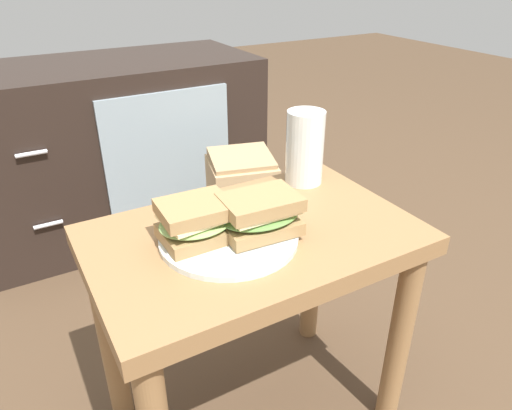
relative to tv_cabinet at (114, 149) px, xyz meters
The scene contains 7 objects.
side_table 0.95m from the tv_cabinet, 89.25° to the right, with size 0.56×0.36×0.46m.
tv_cabinet is the anchor object (origin of this frame).
plate 0.97m from the tv_cabinet, 92.26° to the right, with size 0.23×0.23×0.01m, color silver.
sandwich_front 0.96m from the tv_cabinet, 95.32° to the right, with size 0.12×0.10×0.07m.
sandwich_back 0.99m from the tv_cabinet, 89.30° to the right, with size 0.14×0.10×0.07m.
beer_glass 0.88m from the tv_cabinet, 76.29° to the right, with size 0.08×0.08×0.15m.
paper_bag 0.53m from the tv_cabinet, 61.14° to the right, with size 0.22×0.22×0.38m.
Camera 1 is at (-0.34, -0.61, 0.88)m, focal length 33.29 mm.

